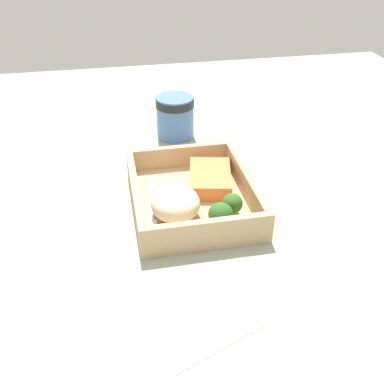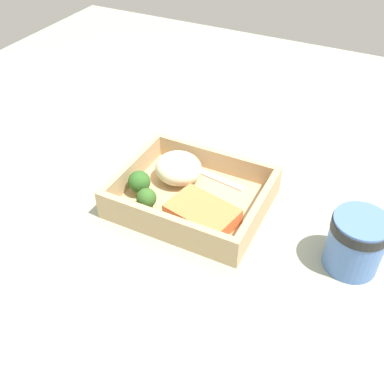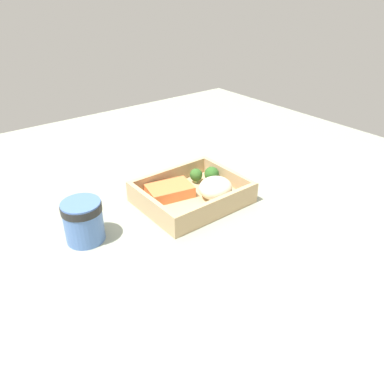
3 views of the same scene
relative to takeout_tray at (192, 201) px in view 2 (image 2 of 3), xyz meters
The scene contains 10 objects.
ground_plane 1.60cm from the takeout_tray, ahead, with size 160.00×160.00×2.00cm, color gray.
takeout_tray is the anchor object (origin of this frame).
tray_rim 2.69cm from the takeout_tray, ahead, with size 25.26×20.50×4.18cm.
salmon_fillet 6.00cm from the takeout_tray, 133.69° to the left, with size 11.00×7.35×2.76cm, color orange.
mashed_potatoes 6.66cm from the takeout_tray, 38.58° to the right, with size 8.45×8.00×5.34cm, color #F0E5BF.
broccoli_floret_1 8.45cm from the takeout_tray, 44.19° to the left, with size 3.40×3.40×3.94cm.
broccoli_floret_2 9.76cm from the takeout_tray, 17.68° to the left, with size 3.92×3.92×4.58cm.
fork 7.55cm from the takeout_tray, 77.19° to the right, with size 15.87×3.90×0.44cm.
paper_cup 27.98cm from the takeout_tray, behind, with size 8.39×8.39×9.21cm.
receipt_slip 25.44cm from the takeout_tray, ahead, with size 9.97×15.26×0.24cm, color white.
Camera 2 is at (-26.40, 52.78, 52.53)cm, focal length 42.00 mm.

